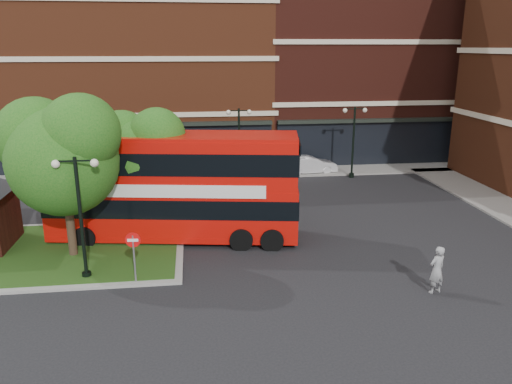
{
  "coord_description": "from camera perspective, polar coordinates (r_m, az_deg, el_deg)",
  "views": [
    {
      "loc": [
        -1.06,
        -18.73,
        8.97
      ],
      "look_at": [
        1.93,
        4.89,
        2.0
      ],
      "focal_mm": 35.0,
      "sensor_mm": 36.0,
      "label": 1
    }
  ],
  "objects": [
    {
      "name": "terrace_far_right",
      "position": [
        45.31,
        12.61,
        14.72
      ],
      "size": [
        18.0,
        12.0,
        16.0
      ],
      "primitive_type": "cube",
      "color": "#471911",
      "rests_on": "ground"
    },
    {
      "name": "traffic_island",
      "position": [
        24.48,
        -23.29,
        -6.41
      ],
      "size": [
        12.6,
        7.6,
        0.15
      ],
      "color": "gray",
      "rests_on": "ground"
    },
    {
      "name": "pavement_far",
      "position": [
        36.35,
        -5.34,
        2.06
      ],
      "size": [
        44.0,
        3.0,
        0.12
      ],
      "primitive_type": "cube",
      "color": "slate",
      "rests_on": "ground"
    },
    {
      "name": "tree_island_west",
      "position": [
        22.4,
        -21.46,
        4.44
      ],
      "size": [
        5.4,
        4.71,
        7.21
      ],
      "color": "#2D2116",
      "rests_on": "ground"
    },
    {
      "name": "terrace_far_left",
      "position": [
        43.33,
        -16.89,
        13.04
      ],
      "size": [
        26.0,
        12.0,
        14.0
      ],
      "primitive_type": "cube",
      "color": "brown",
      "rests_on": "ground"
    },
    {
      "name": "woman",
      "position": [
        20.05,
        19.96,
        -8.35
      ],
      "size": [
        0.79,
        0.64,
        1.87
      ],
      "primitive_type": "imported",
      "rotation": [
        0.0,
        0.0,
        3.47
      ],
      "color": "gray",
      "rests_on": "ground"
    },
    {
      "name": "lamp_far_left",
      "position": [
        33.93,
        -1.94,
        5.88
      ],
      "size": [
        1.72,
        0.36,
        5.0
      ],
      "color": "black",
      "rests_on": "ground"
    },
    {
      "name": "lamp_far_right",
      "position": [
        35.55,
        11.08,
        6.07
      ],
      "size": [
        1.72,
        0.36,
        5.0
      ],
      "color": "black",
      "rests_on": "ground"
    },
    {
      "name": "bus",
      "position": [
        23.76,
        -9.44,
        1.37
      ],
      "size": [
        11.98,
        4.51,
        4.47
      ],
      "rotation": [
        0.0,
        0.0,
        -0.16
      ],
      "color": "#BC0D07",
      "rests_on": "ground"
    },
    {
      "name": "car_silver",
      "position": [
        36.14,
        -15.97,
        2.44
      ],
      "size": [
        4.15,
        1.89,
        1.38
      ],
      "primitive_type": "imported",
      "rotation": [
        0.0,
        0.0,
        1.64
      ],
      "color": "#B3B6BB",
      "rests_on": "ground"
    },
    {
      "name": "car_white",
      "position": [
        36.68,
        6.16,
        3.11
      ],
      "size": [
        4.06,
        1.82,
        1.29
      ],
      "primitive_type": "imported",
      "rotation": [
        0.0,
        0.0,
        1.69
      ],
      "color": "silver",
      "rests_on": "ground"
    },
    {
      "name": "lamp_island",
      "position": [
        20.39,
        -19.46,
        -2.18
      ],
      "size": [
        1.72,
        0.36,
        5.0
      ],
      "color": "black",
      "rests_on": "ground"
    },
    {
      "name": "tree_island_east",
      "position": [
        24.38,
        -13.06,
        4.72
      ],
      "size": [
        4.46,
        3.9,
        6.29
      ],
      "color": "#2D2116",
      "rests_on": "ground"
    },
    {
      "name": "no_entry_sign",
      "position": [
        19.84,
        -13.83,
        -6.2
      ],
      "size": [
        0.6,
        0.09,
        2.15
      ],
      "rotation": [
        0.0,
        0.0,
        -0.08
      ],
      "color": "slate",
      "rests_on": "ground"
    },
    {
      "name": "ground",
      "position": [
        20.79,
        -3.64,
        -9.28
      ],
      "size": [
        120.0,
        120.0,
        0.0
      ],
      "primitive_type": "plane",
      "color": "black",
      "rests_on": "ground"
    }
  ]
}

